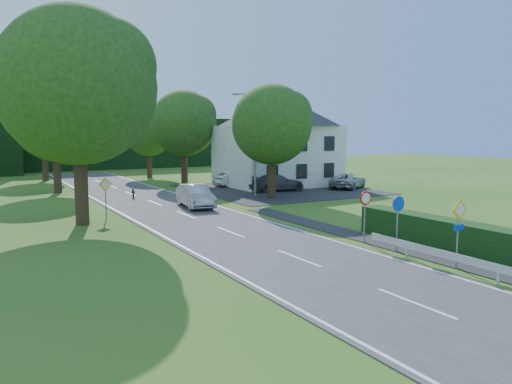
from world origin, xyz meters
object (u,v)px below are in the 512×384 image
motorcycle (133,191)px  parked_car_silver_a (236,179)px  parked_car_silver_b (348,181)px  moving_car (195,196)px  streetlight (254,139)px  parked_car_grey (277,183)px  parasol (302,182)px

motorcycle → parked_car_silver_a: 11.14m
motorcycle → parked_car_silver_b: (18.49, -3.10, 0.17)m
moving_car → parked_car_silver_a: moving_car is taller
streetlight → motorcycle: bearing=157.3°
motorcycle → parked_car_grey: (11.82, -1.73, 0.23)m
parked_car_silver_b → parasol: bearing=67.5°
motorcycle → parked_car_grey: bearing=5.0°
parasol → parked_car_grey: bearing=115.0°
parked_car_silver_a → parasol: size_ratio=2.04×
streetlight → parked_car_grey: streetlight is taller
parked_car_grey → parked_car_silver_b: 6.80m
streetlight → parasol: streetlight is taller
parked_car_silver_b → parked_car_silver_a: bearing=18.4°
streetlight → parked_car_grey: (3.27, 1.84, -3.71)m
parked_car_silver_a → motorcycle: bearing=103.0°
moving_car → motorcycle: 7.30m
motorcycle → parked_car_silver_b: bearing=3.8°
streetlight → parked_car_silver_a: 8.20m
parked_car_silver_a → moving_car: bearing=136.1°
parked_car_grey → parasol: size_ratio=2.43×
moving_car → parked_car_grey: 10.94m
parked_car_silver_b → parasol: 5.68m
parasol → moving_car: bearing=-164.7°
moving_car → parked_car_silver_a: bearing=58.0°
moving_car → parked_car_grey: (9.61, 5.22, -0.04)m
streetlight → parked_car_silver_a: bearing=73.7°
moving_car → parasol: (10.68, 2.92, 0.15)m
moving_car → parked_car_silver_b: size_ratio=0.96×
parked_car_silver_a → parked_car_silver_b: parked_car_silver_a is taller
motorcycle → parasol: 13.51m
motorcycle → parked_car_silver_b: 18.74m
motorcycle → parked_car_silver_a: parked_car_silver_a is taller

